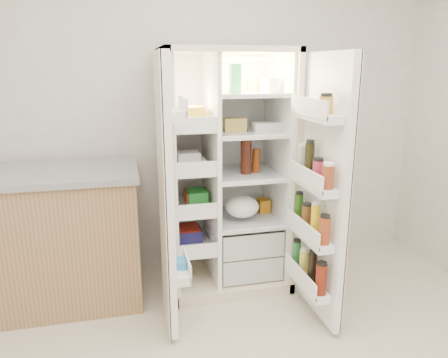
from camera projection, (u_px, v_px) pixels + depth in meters
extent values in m
cube|color=silver|center=(193.00, 107.00, 3.43)|extent=(4.00, 0.02, 2.70)
cube|color=beige|center=(216.00, 162.00, 3.52)|extent=(0.92, 0.04, 1.80)
cube|color=beige|center=(167.00, 175.00, 3.11)|extent=(0.04, 0.70, 1.80)
cube|color=beige|center=(280.00, 168.00, 3.31)|extent=(0.04, 0.70, 1.80)
cube|color=beige|center=(225.00, 50.00, 2.98)|extent=(0.92, 0.70, 0.04)
cube|color=beige|center=(225.00, 275.00, 3.43)|extent=(0.92, 0.70, 0.08)
cube|color=white|center=(216.00, 161.00, 3.48)|extent=(0.84, 0.02, 1.68)
cube|color=white|center=(171.00, 172.00, 3.11)|extent=(0.02, 0.62, 1.68)
cube|color=white|center=(276.00, 166.00, 3.29)|extent=(0.02, 0.62, 1.68)
cube|color=white|center=(211.00, 170.00, 3.18)|extent=(0.03, 0.62, 1.68)
cube|color=silver|center=(244.00, 257.00, 3.41)|extent=(0.47, 0.52, 0.19)
cube|color=silver|center=(244.00, 234.00, 3.36)|extent=(0.47, 0.52, 0.19)
cube|color=#FFD18C|center=(244.00, 59.00, 3.08)|extent=(0.30, 0.30, 0.02)
cube|color=white|center=(192.00, 242.00, 3.29)|extent=(0.28, 0.58, 0.02)
cube|color=white|center=(191.00, 206.00, 3.21)|extent=(0.28, 0.58, 0.02)
cube|color=white|center=(190.00, 167.00, 3.13)|extent=(0.28, 0.58, 0.02)
cube|color=white|center=(189.00, 127.00, 3.06)|extent=(0.28, 0.58, 0.02)
cube|color=white|center=(244.00, 217.00, 3.34)|extent=(0.49, 0.58, 0.01)
cube|color=white|center=(245.00, 173.00, 3.25)|extent=(0.49, 0.58, 0.01)
cube|color=white|center=(245.00, 131.00, 3.17)|extent=(0.49, 0.58, 0.02)
cube|color=white|center=(246.00, 93.00, 3.09)|extent=(0.49, 0.58, 0.02)
cube|color=red|center=(192.00, 235.00, 3.27)|extent=(0.16, 0.20, 0.10)
cube|color=#248530|center=(191.00, 197.00, 3.19)|extent=(0.14, 0.18, 0.12)
cube|color=silver|center=(190.00, 161.00, 3.12)|extent=(0.20, 0.22, 0.07)
cube|color=yellow|center=(189.00, 116.00, 3.04)|extent=(0.15, 0.16, 0.14)
cube|color=navy|center=(192.00, 236.00, 3.28)|extent=(0.18, 0.20, 0.09)
cube|color=#E35028|center=(191.00, 198.00, 3.20)|extent=(0.14, 0.18, 0.10)
cube|color=silver|center=(190.00, 158.00, 3.12)|extent=(0.16, 0.16, 0.12)
sphere|color=orange|center=(232.00, 270.00, 3.32)|extent=(0.07, 0.07, 0.07)
sphere|color=orange|center=(241.00, 267.00, 3.38)|extent=(0.07, 0.07, 0.07)
sphere|color=orange|center=(255.00, 268.00, 3.36)|extent=(0.07, 0.07, 0.07)
sphere|color=orange|center=(233.00, 262.00, 3.46)|extent=(0.07, 0.07, 0.07)
sphere|color=orange|center=(246.00, 262.00, 3.47)|extent=(0.07, 0.07, 0.07)
ellipsoid|color=#4A7B29|center=(244.00, 231.00, 3.37)|extent=(0.26, 0.24, 0.11)
cylinder|color=#42180E|center=(246.00, 157.00, 3.17)|extent=(0.08, 0.08, 0.25)
cylinder|color=maroon|center=(256.00, 161.00, 3.22)|extent=(0.06, 0.06, 0.18)
cube|color=#2A9C57|center=(235.00, 79.00, 2.94)|extent=(0.07, 0.07, 0.20)
cylinder|color=white|center=(269.00, 85.00, 3.04)|extent=(0.11, 0.11, 0.10)
cylinder|color=#B18829|center=(253.00, 85.00, 3.15)|extent=(0.08, 0.08, 0.10)
cube|color=silver|center=(270.00, 127.00, 3.13)|extent=(0.26, 0.11, 0.06)
cube|color=tan|center=(235.00, 125.00, 3.11)|extent=(0.16, 0.09, 0.10)
ellipsoid|color=white|center=(242.00, 211.00, 3.22)|extent=(0.25, 0.23, 0.16)
cube|color=orange|center=(263.00, 205.00, 3.44)|extent=(0.09, 0.10, 0.10)
cube|color=white|center=(167.00, 197.00, 2.58)|extent=(0.05, 0.40, 1.72)
cube|color=beige|center=(162.00, 198.00, 2.57)|extent=(0.01, 0.40, 1.72)
cube|color=white|center=(180.00, 271.00, 2.72)|extent=(0.09, 0.32, 0.06)
cube|color=white|center=(176.00, 115.00, 2.46)|extent=(0.09, 0.32, 0.06)
cube|color=#338CCC|center=(180.00, 267.00, 2.71)|extent=(0.07, 0.12, 0.10)
cube|color=white|center=(324.00, 191.00, 2.72)|extent=(0.05, 0.58, 1.72)
cube|color=beige|center=(328.00, 190.00, 2.73)|extent=(0.01, 0.58, 1.72)
cube|color=white|center=(307.00, 282.00, 2.87)|extent=(0.11, 0.50, 0.05)
cube|color=white|center=(309.00, 235.00, 2.78)|extent=(0.11, 0.50, 0.05)
cube|color=white|center=(312.00, 184.00, 2.69)|extent=(0.11, 0.50, 0.05)
cube|color=white|center=(316.00, 116.00, 2.58)|extent=(0.11, 0.50, 0.05)
cylinder|color=maroon|center=(321.00, 279.00, 2.65)|extent=(0.07, 0.07, 0.20)
cylinder|color=black|center=(312.00, 268.00, 2.76)|extent=(0.06, 0.06, 0.22)
cylinder|color=gold|center=(304.00, 263.00, 2.89)|extent=(0.06, 0.06, 0.18)
cylinder|color=#256F34|center=(296.00, 254.00, 3.01)|extent=(0.06, 0.06, 0.19)
cylinder|color=maroon|center=(324.00, 231.00, 2.56)|extent=(0.07, 0.07, 0.17)
cylinder|color=yellow|center=(315.00, 220.00, 2.68)|extent=(0.06, 0.06, 0.21)
cylinder|color=brown|center=(306.00, 217.00, 2.81)|extent=(0.07, 0.07, 0.16)
cylinder|color=#235413|center=(299.00, 208.00, 2.92)|extent=(0.06, 0.06, 0.20)
cylinder|color=brown|center=(328.00, 177.00, 2.47)|extent=(0.07, 0.07, 0.14)
cylinder|color=#A52A3E|center=(318.00, 172.00, 2.60)|extent=(0.07, 0.07, 0.14)
cylinder|color=black|center=(309.00, 160.00, 2.71)|extent=(0.06, 0.06, 0.23)
cylinder|color=#BAB599|center=(301.00, 160.00, 2.84)|extent=(0.06, 0.06, 0.18)
cylinder|color=#A67D29|center=(326.00, 105.00, 2.44)|extent=(0.08, 0.08, 0.10)
cube|color=#9C794E|center=(44.00, 241.00, 3.01)|extent=(1.31, 0.68, 0.94)
cube|color=gray|center=(36.00, 174.00, 2.88)|extent=(1.35, 0.72, 0.04)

